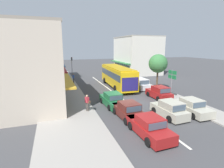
{
  "coord_description": "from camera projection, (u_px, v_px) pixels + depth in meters",
  "views": [
    {
      "loc": [
        -7.89,
        -17.69,
        6.33
      ],
      "look_at": [
        -0.19,
        4.84,
        1.2
      ],
      "focal_mm": 28.0,
      "sensor_mm": 36.0,
      "label": 1
    }
  ],
  "objects": [
    {
      "name": "ground_plane",
      "position": [
        127.0,
        102.0,
        20.19
      ],
      "size": [
        140.0,
        140.0,
        0.0
      ],
      "primitive_type": "plane",
      "color": "#3F3F42"
    },
    {
      "name": "street_tree_right",
      "position": [
        158.0,
        64.0,
        24.68
      ],
      "size": [
        2.64,
        2.64,
        5.29
      ],
      "color": "brown",
      "rests_on": "ground"
    },
    {
      "name": "pedestrian_with_handbag_near",
      "position": [
        87.0,
        102.0,
        16.94
      ],
      "size": [
        0.52,
        0.59,
        1.63
      ],
      "color": "#4C4742",
      "rests_on": "sidewalk_left"
    },
    {
      "name": "hatchback_queue_gap_filler",
      "position": [
        170.0,
        109.0,
        15.9
      ],
      "size": [
        1.94,
        3.77,
        1.54
      ],
      "color": "#B7B29E",
      "rests_on": "ground"
    },
    {
      "name": "directional_road_sign",
      "position": [
        172.0,
        77.0,
        20.99
      ],
      "size": [
        0.1,
        1.4,
        3.6
      ],
      "color": "gray",
      "rests_on": "ground"
    },
    {
      "name": "parked_hatchback_kerb_rear",
      "position": [
        126.0,
        78.0,
        32.07
      ],
      "size": [
        1.89,
        3.74,
        1.54
      ],
      "color": "black",
      "rests_on": "ground"
    },
    {
      "name": "lane_centre_line",
      "position": [
        115.0,
        94.0,
        23.89
      ],
      "size": [
        0.2,
        28.0,
        0.01
      ],
      "primitive_type": "cube",
      "color": "silver",
      "rests_on": "ground"
    },
    {
      "name": "kerb_right",
      "position": [
        148.0,
        87.0,
        27.69
      ],
      "size": [
        2.8,
        44.0,
        0.12
      ],
      "primitive_type": "cube",
      "color": "gray",
      "rests_on": "ground"
    },
    {
      "name": "parked_wagon_kerb_third",
      "position": [
        139.0,
        84.0,
        26.79
      ],
      "size": [
        1.95,
        4.51,
        1.58
      ],
      "color": "silver",
      "rests_on": "ground"
    },
    {
      "name": "sedan_behind_bus_mid",
      "position": [
        149.0,
        127.0,
        12.58
      ],
      "size": [
        2.01,
        4.26,
        1.47
      ],
      "color": "maroon",
      "rests_on": "ground"
    },
    {
      "name": "shopfront_corner_near",
      "position": [
        29.0,
        67.0,
        17.76
      ],
      "size": [
        7.47,
        9.38,
        8.53
      ],
      "color": "beige",
      "rests_on": "ground"
    },
    {
      "name": "sedan_adjacent_lane_trail",
      "position": [
        113.0,
        100.0,
        18.87
      ],
      "size": [
        2.03,
        4.27,
        1.47
      ],
      "color": "#1E6638",
      "rests_on": "ground"
    },
    {
      "name": "sidewalk_left",
      "position": [
        63.0,
        94.0,
        23.57
      ],
      "size": [
        5.2,
        44.0,
        0.14
      ],
      "primitive_type": "cube",
      "color": "gray",
      "rests_on": "ground"
    },
    {
      "name": "parked_sedan_kerb_front",
      "position": [
        191.0,
        107.0,
        16.74
      ],
      "size": [
        1.95,
        4.23,
        1.47
      ],
      "color": "#B7B29E",
      "rests_on": "ground"
    },
    {
      "name": "sedan_behind_bus_near",
      "position": [
        129.0,
        111.0,
        15.67
      ],
      "size": [
        2.01,
        4.26,
        1.47
      ],
      "color": "#561E19",
      "rests_on": "ground"
    },
    {
      "name": "pedestrian_browsing_midblock",
      "position": [
        73.0,
        78.0,
        30.07
      ],
      "size": [
        0.33,
        0.54,
        1.63
      ],
      "color": "#333338",
      "rests_on": "sidewalk_left"
    },
    {
      "name": "shopfront_far_end",
      "position": [
        39.0,
        60.0,
        33.01
      ],
      "size": [
        8.17,
        7.12,
        7.66
      ],
      "color": "beige",
      "rests_on": "ground"
    },
    {
      "name": "building_right_far",
      "position": [
        137.0,
        55.0,
        41.93
      ],
      "size": [
        8.94,
        11.21,
        8.62
      ],
      "color": "silver",
      "rests_on": "ground"
    },
    {
      "name": "parked_hatchback_kerb_second",
      "position": [
        159.0,
        93.0,
        21.65
      ],
      "size": [
        1.87,
        3.73,
        1.54
      ],
      "color": "maroon",
      "rests_on": "ground"
    },
    {
      "name": "traffic_light_downstreet",
      "position": [
        72.0,
        64.0,
        35.95
      ],
      "size": [
        0.33,
        0.24,
        4.2
      ],
      "color": "gray",
      "rests_on": "ground"
    },
    {
      "name": "city_bus",
      "position": [
        117.0,
        75.0,
        27.51
      ],
      "size": [
        3.1,
        10.96,
        3.23
      ],
      "color": "yellow",
      "rests_on": "ground"
    },
    {
      "name": "shopfront_mid_block",
      "position": [
        36.0,
        64.0,
        25.92
      ],
      "size": [
        7.6,
        7.48,
        7.47
      ],
      "color": "gray",
      "rests_on": "ground"
    }
  ]
}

